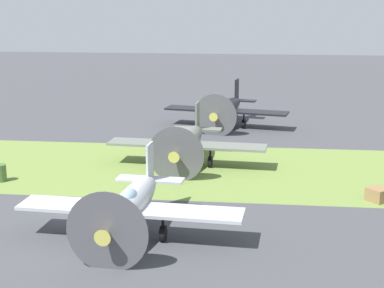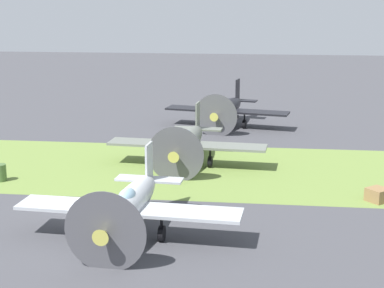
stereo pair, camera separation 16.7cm
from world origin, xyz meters
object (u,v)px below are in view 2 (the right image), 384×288
at_px(supply_crate, 378,195).
at_px(fuel_drum, 1,173).
at_px(airplane_wingman, 188,141).
at_px(airplane_lead, 130,204).
at_px(airplane_trail, 227,108).

bearing_deg(supply_crate, fuel_drum, -3.07).
bearing_deg(airplane_wingman, airplane_lead, 89.54).
xyz_separation_m(airplane_lead, airplane_wingman, (-0.94, -10.95, -0.00)).
relative_size(airplane_lead, supply_crate, 10.17).
relative_size(airplane_lead, fuel_drum, 10.17).
height_order(airplane_lead, supply_crate, airplane_lead).
relative_size(airplane_lead, airplane_trail, 0.98).
xyz_separation_m(airplane_trail, supply_crate, (-8.14, 16.26, -1.06)).
height_order(airplane_wingman, airplane_trail, airplane_trail).
bearing_deg(airplane_trail, airplane_lead, 94.45).
bearing_deg(airplane_wingman, fuel_drum, 29.54).
bearing_deg(airplane_trail, fuel_drum, 65.41).
xyz_separation_m(airplane_trail, fuel_drum, (10.95, 15.24, -0.93)).
bearing_deg(supply_crate, airplane_wingman, -28.99).
height_order(fuel_drum, supply_crate, fuel_drum).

